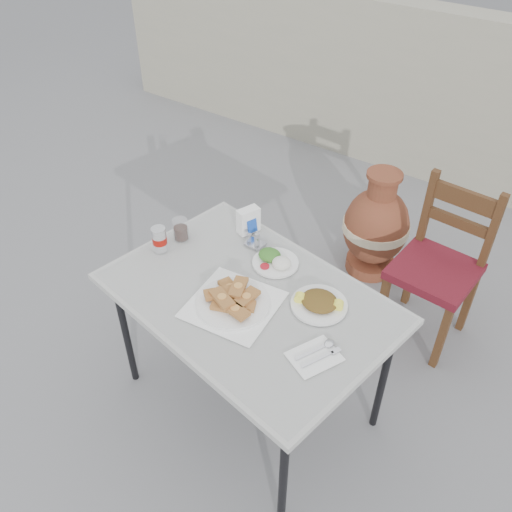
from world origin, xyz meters
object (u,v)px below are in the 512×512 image
Objects in this scene: soda_can at (159,239)px; cola_glass at (181,230)px; cafe_table at (248,304)px; terracotta_urn at (376,227)px; pide_plate at (233,299)px; condiment_caddy at (255,242)px; chair at (438,265)px; napkin_holder at (248,220)px; salad_rice_plate at (275,260)px; salad_chopped_plate at (319,302)px.

soda_can reaches higher than cola_glass.
terracotta_urn is at bearing 88.29° from cafe_table.
pide_plate reaches higher than terracotta_urn.
condiment_caddy is (-0.15, 0.36, -0.01)m from pide_plate.
chair is (0.51, 1.01, -0.28)m from pide_plate.
pide_plate is 0.54× the size of terracotta_urn.
cola_glass is at bearing 80.23° from soda_can.
salad_rice_plate is at bearing -7.89° from napkin_holder.
napkin_holder reaches higher than salad_rice_plate.
cafe_table is 1.86× the size of terracotta_urn.
condiment_caddy reaches higher than salad_chopped_plate.
cola_glass reaches higher than salad_rice_plate.
cola_glass is at bearing -167.83° from salad_rice_plate.
napkin_holder is 0.11m from condiment_caddy.
salad_rice_plate reaches higher than terracotta_urn.
salad_rice_plate is (-0.00, 0.30, -0.01)m from pide_plate.
salad_chopped_plate is (0.28, 0.19, -0.01)m from pide_plate.
salad_rice_plate is 2.01× the size of cola_glass.
cafe_table is at bearing -84.56° from salad_rice_plate.
pide_plate is 1.63× the size of salad_chopped_plate.
cafe_table is 0.23m from salad_rice_plate.
terracotta_urn is at bearing 151.91° from chair.
condiment_caddy is at bearing 26.39° from cola_glass.
chair is at bearing 43.00° from soda_can.
cola_glass reaches higher than salad_chopped_plate.
pide_plate is 0.39m from condiment_caddy.
chair is at bearing 44.57° from condiment_caddy.
cola_glass is (0.02, 0.12, -0.01)m from soda_can.
pide_plate is at bearing -92.34° from terracotta_urn.
salad_chopped_plate is (0.28, -0.11, 0.00)m from salad_rice_plate.
chair reaches higher than salad_rice_plate.
cafe_table is at bearing -157.09° from salad_chopped_plate.
chair is at bearing 39.76° from cola_glass.
napkin_holder reaches higher than cafe_table.
soda_can is at bearing -172.57° from salad_chopped_plate.
soda_can reaches higher than terracotta_urn.
cafe_table is 0.50m from soda_can.
soda_can is at bearing 168.98° from pide_plate.
soda_can is 0.94× the size of napkin_holder.
salad_chopped_plate is at bearing -4.57° from napkin_holder.
salad_rice_plate is 0.30× the size of terracotta_urn.
pide_plate is 0.30m from salad_rice_plate.
condiment_caddy is (-0.17, 0.28, 0.07)m from cafe_table.
napkin_holder is (-0.25, 0.35, 0.11)m from cafe_table.
condiment_caddy is at bearing -18.97° from napkin_holder.
napkin_holder is (-0.23, 0.12, 0.04)m from salad_rice_plate.
pide_plate is 0.42× the size of chair.
salad_chopped_plate is 0.33× the size of terracotta_urn.
chair is 0.56m from terracotta_urn.
napkin_holder is (-0.23, 0.42, 0.03)m from pide_plate.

